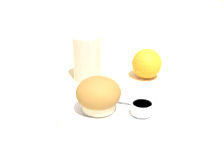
% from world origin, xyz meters
% --- Properties ---
extents(ground_plane, '(3.00, 3.00, 0.00)m').
position_xyz_m(ground_plane, '(0.00, 0.00, 0.00)').
color(ground_plane, beige).
extents(plate, '(0.23, 0.23, 0.02)m').
position_xyz_m(plate, '(-0.02, -0.01, 0.01)').
color(plate, white).
rests_on(plate, ground_plane).
extents(muffin, '(0.09, 0.09, 0.07)m').
position_xyz_m(muffin, '(-0.05, -0.01, 0.05)').
color(muffin, beige).
rests_on(muffin, plate).
extents(cream_ramekin, '(0.05, 0.05, 0.02)m').
position_xyz_m(cream_ramekin, '(0.04, -0.02, 0.03)').
color(cream_ramekin, silver).
rests_on(cream_ramekin, plate).
extents(berry_pair, '(0.03, 0.02, 0.02)m').
position_xyz_m(berry_pair, '(-0.04, 0.03, 0.03)').
color(berry_pair, maroon).
rests_on(berry_pair, plate).
extents(butter_knife, '(0.19, 0.05, 0.00)m').
position_xyz_m(butter_knife, '(-0.02, 0.03, 0.02)').
color(butter_knife, silver).
rests_on(butter_knife, plate).
extents(orange_fruit, '(0.08, 0.08, 0.08)m').
position_xyz_m(orange_fruit, '(0.05, 0.21, 0.04)').
color(orange_fruit, orange).
rests_on(orange_fruit, ground_plane).
extents(juice_glass, '(0.07, 0.07, 0.12)m').
position_xyz_m(juice_glass, '(-0.11, 0.18, 0.06)').
color(juice_glass, '#E5998C').
rests_on(juice_glass, ground_plane).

